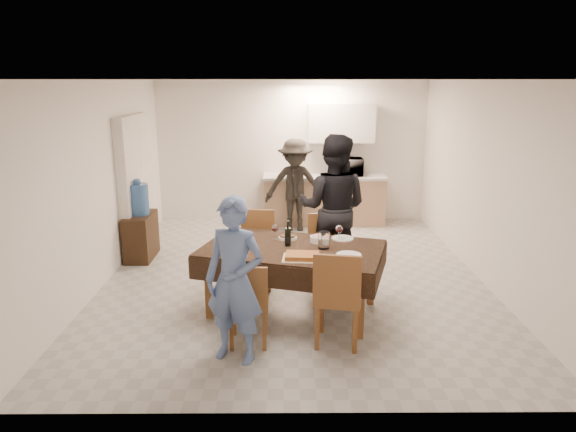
# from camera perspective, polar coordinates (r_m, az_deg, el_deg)

# --- Properties ---
(floor) EXTENTS (5.00, 6.00, 0.02)m
(floor) POSITION_cam_1_polar(r_m,az_deg,el_deg) (7.08, 0.68, -6.66)
(floor) COLOR #A9AAA5
(floor) RESTS_ON ground
(ceiling) EXTENTS (5.00, 6.00, 0.02)m
(ceiling) POSITION_cam_1_polar(r_m,az_deg,el_deg) (6.59, 0.75, 14.89)
(ceiling) COLOR white
(ceiling) RESTS_ON wall_back
(wall_back) EXTENTS (5.00, 0.02, 2.60)m
(wall_back) POSITION_cam_1_polar(r_m,az_deg,el_deg) (9.67, 0.39, 7.15)
(wall_back) COLOR silver
(wall_back) RESTS_ON floor
(wall_front) EXTENTS (5.00, 0.02, 2.60)m
(wall_front) POSITION_cam_1_polar(r_m,az_deg,el_deg) (3.81, 1.55, -4.99)
(wall_front) COLOR silver
(wall_front) RESTS_ON floor
(wall_left) EXTENTS (0.02, 6.00, 2.60)m
(wall_left) POSITION_cam_1_polar(r_m,az_deg,el_deg) (7.12, -19.88, 3.48)
(wall_left) COLOR silver
(wall_left) RESTS_ON floor
(wall_right) EXTENTS (0.02, 6.00, 2.60)m
(wall_right) POSITION_cam_1_polar(r_m,az_deg,el_deg) (7.21, 21.05, 3.50)
(wall_right) COLOR silver
(wall_right) RESTS_ON floor
(stub_partition) EXTENTS (0.15, 1.40, 2.10)m
(stub_partition) POSITION_cam_1_polar(r_m,az_deg,el_deg) (8.26, -16.51, 3.45)
(stub_partition) COLOR white
(stub_partition) RESTS_ON floor
(kitchen_base_cabinet) EXTENTS (2.20, 0.60, 0.86)m
(kitchen_base_cabinet) POSITION_cam_1_polar(r_m,az_deg,el_deg) (9.54, 4.01, 1.69)
(kitchen_base_cabinet) COLOR tan
(kitchen_base_cabinet) RESTS_ON floor
(kitchen_worktop) EXTENTS (2.24, 0.64, 0.05)m
(kitchen_worktop) POSITION_cam_1_polar(r_m,az_deg,el_deg) (9.45, 4.06, 4.38)
(kitchen_worktop) COLOR #BBBBB6
(kitchen_worktop) RESTS_ON kitchen_base_cabinet
(upper_cabinet) EXTENTS (1.20, 0.34, 0.70)m
(upper_cabinet) POSITION_cam_1_polar(r_m,az_deg,el_deg) (9.49, 5.94, 10.26)
(upper_cabinet) COLOR white
(upper_cabinet) RESTS_ON wall_back
(dining_table) EXTENTS (2.23, 1.67, 0.78)m
(dining_table) POSITION_cam_1_polar(r_m,az_deg,el_deg) (5.80, 0.48, -3.81)
(dining_table) COLOR black
(dining_table) RESTS_ON floor
(chair_near_left) EXTENTS (0.41, 0.41, 0.48)m
(chair_near_left) POSITION_cam_1_polar(r_m,az_deg,el_deg) (5.10, -4.51, -8.95)
(chair_near_left) COLOR brown
(chair_near_left) RESTS_ON floor
(chair_near_right) EXTENTS (0.54, 0.54, 0.55)m
(chair_near_right) POSITION_cam_1_polar(r_m,az_deg,el_deg) (5.08, 5.76, -8.15)
(chair_near_right) COLOR brown
(chair_near_right) RESTS_ON floor
(chair_far_left) EXTENTS (0.47, 0.47, 0.53)m
(chair_far_left) POSITION_cam_1_polar(r_m,az_deg,el_deg) (6.48, -3.60, -3.17)
(chair_far_left) COLOR brown
(chair_far_left) RESTS_ON floor
(chair_far_right) EXTENTS (0.48, 0.48, 0.50)m
(chair_far_right) POSITION_cam_1_polar(r_m,az_deg,el_deg) (6.50, 4.37, -3.37)
(chair_far_right) COLOR brown
(chair_far_right) RESTS_ON floor
(console) EXTENTS (0.37, 0.73, 0.68)m
(console) POSITION_cam_1_polar(r_m,az_deg,el_deg) (7.98, -16.02, -2.17)
(console) COLOR black
(console) RESTS_ON floor
(water_jug) EXTENTS (0.30, 0.30, 0.46)m
(water_jug) POSITION_cam_1_polar(r_m,az_deg,el_deg) (7.84, -16.31, 1.79)
(water_jug) COLOR #3B6CB1
(water_jug) RESTS_ON console
(wine_bottle) EXTENTS (0.07, 0.07, 0.29)m
(wine_bottle) POSITION_cam_1_polar(r_m,az_deg,el_deg) (5.79, -0.02, -1.94)
(wine_bottle) COLOR black
(wine_bottle) RESTS_ON dining_table
(water_pitcher) EXTENTS (0.13, 0.13, 0.19)m
(water_pitcher) POSITION_cam_1_polar(r_m,az_deg,el_deg) (5.72, 4.00, -2.70)
(water_pitcher) COLOR white
(water_pitcher) RESTS_ON dining_table
(savoury_tart) EXTENTS (0.44, 0.34, 0.05)m
(savoury_tart) POSITION_cam_1_polar(r_m,az_deg,el_deg) (5.42, 1.60, -4.47)
(savoury_tart) COLOR #AB6F32
(savoury_tart) RESTS_ON dining_table
(salad_bowl) EXTENTS (0.18, 0.18, 0.07)m
(salad_bowl) POSITION_cam_1_polar(r_m,az_deg,el_deg) (5.96, 3.35, -2.59)
(salad_bowl) COLOR white
(salad_bowl) RESTS_ON dining_table
(mushroom_dish) EXTENTS (0.20, 0.20, 0.03)m
(mushroom_dish) POSITION_cam_1_polar(r_m,az_deg,el_deg) (6.05, -0.03, -2.49)
(mushroom_dish) COLOR white
(mushroom_dish) RESTS_ON dining_table
(wine_glass_a) EXTENTS (0.08, 0.08, 0.18)m
(wine_glass_a) POSITION_cam_1_polar(r_m,az_deg,el_deg) (5.54, -5.19, -3.40)
(wine_glass_a) COLOR white
(wine_glass_a) RESTS_ON dining_table
(wine_glass_b) EXTENTS (0.08, 0.08, 0.19)m
(wine_glass_b) POSITION_cam_1_polar(r_m,az_deg,el_deg) (6.03, 5.69, -1.85)
(wine_glass_b) COLOR white
(wine_glass_b) RESTS_ON dining_table
(wine_glass_c) EXTENTS (0.08, 0.08, 0.19)m
(wine_glass_c) POSITION_cam_1_polar(r_m,az_deg,el_deg) (6.04, -1.45, -1.73)
(wine_glass_c) COLOR white
(wine_glass_c) RESTS_ON dining_table
(plate_near_left) EXTENTS (0.24, 0.24, 0.01)m
(plate_near_left) POSITION_cam_1_polar(r_m,az_deg,el_deg) (5.52, -5.73, -4.38)
(plate_near_left) COLOR white
(plate_near_left) RESTS_ON dining_table
(plate_near_right) EXTENTS (0.27, 0.27, 0.02)m
(plate_near_right) POSITION_cam_1_polar(r_m,az_deg,el_deg) (5.54, 6.76, -4.33)
(plate_near_right) COLOR white
(plate_near_right) RESTS_ON dining_table
(plate_far_left) EXTENTS (0.25, 0.25, 0.01)m
(plate_far_left) POSITION_cam_1_polar(r_m,az_deg,el_deg) (6.09, -5.22, -2.52)
(plate_far_left) COLOR white
(plate_far_left) RESTS_ON dining_table
(plate_far_right) EXTENTS (0.26, 0.26, 0.02)m
(plate_far_right) POSITION_cam_1_polar(r_m,az_deg,el_deg) (6.11, 6.09, -2.49)
(plate_far_right) COLOR white
(plate_far_right) RESTS_ON dining_table
(microwave) EXTENTS (0.58, 0.39, 0.32)m
(microwave) POSITION_cam_1_polar(r_m,az_deg,el_deg) (9.46, 6.54, 5.46)
(microwave) COLOR white
(microwave) RESTS_ON kitchen_worktop
(person_near) EXTENTS (0.68, 0.56, 1.59)m
(person_near) POSITION_cam_1_polar(r_m,az_deg,el_deg) (4.81, -5.94, -7.17)
(person_near) COLOR #546FA5
(person_near) RESTS_ON floor
(person_far) EXTENTS (1.11, 0.97, 1.94)m
(person_far) POSITION_cam_1_polar(r_m,az_deg,el_deg) (6.77, 5.02, 0.89)
(person_far) COLOR black
(person_far) RESTS_ON floor
(person_kitchen) EXTENTS (1.05, 0.60, 1.63)m
(person_kitchen) POSITION_cam_1_polar(r_m,az_deg,el_deg) (9.00, 0.79, 3.42)
(person_kitchen) COLOR black
(person_kitchen) RESTS_ON floor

